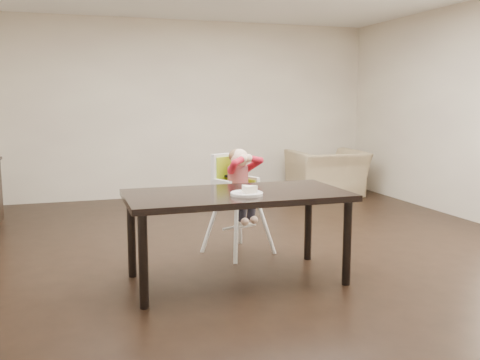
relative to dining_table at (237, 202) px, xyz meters
name	(u,v)px	position (x,y,z in m)	size (l,w,h in m)	color
ground	(263,255)	(0.46, 0.61, -0.67)	(7.00, 7.00, 0.00)	black
room_walls	(265,61)	(0.46, 0.61, 1.18)	(6.02, 7.02, 2.71)	#BEAF9D
dining_table	(237,202)	(0.00, 0.00, 0.00)	(1.80, 0.90, 0.75)	black
high_chair	(236,180)	(0.25, 0.79, 0.06)	(0.57, 0.57, 1.03)	white
plate	(247,192)	(0.04, -0.16, 0.11)	(0.26, 0.26, 0.07)	white
armchair	(327,166)	(2.56, 3.41, -0.20)	(1.09, 0.71, 0.95)	tan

